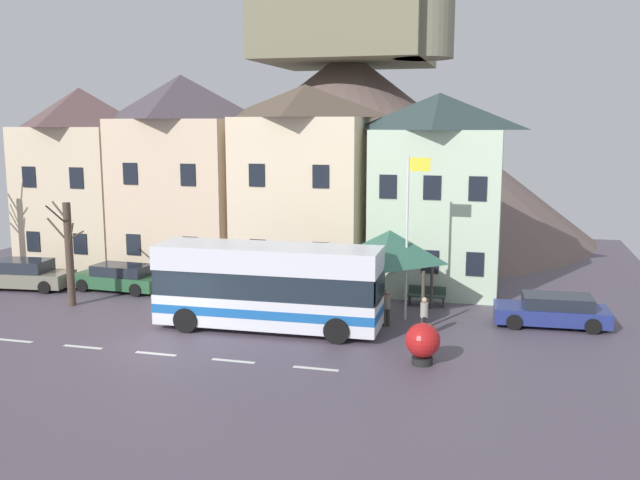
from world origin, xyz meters
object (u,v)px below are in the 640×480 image
object	(u,v)px
hilltop_castle	(348,136)
bus_shelter	(390,246)
townhouse_03	(437,193)
pedestrian_00	(424,315)
transit_bus	(268,288)
pedestrian_01	(386,307)
flagpole	(409,226)
parked_car_00	(553,311)
public_bench	(427,295)
townhouse_00	(84,179)
townhouse_02	(305,184)
harbour_buoy	(423,342)
bare_tree_00	(69,252)
parked_car_02	(26,275)
townhouse_01	(184,176)
parked_car_01	(120,278)

from	to	relation	value
hilltop_castle	bus_shelter	bearing A→B (deg)	-72.88
townhouse_03	pedestrian_00	distance (m)	8.96
transit_bus	pedestrian_01	bearing A→B (deg)	18.89
pedestrian_01	flagpole	xyz separation A→B (m)	(0.71, 1.17, 3.19)
hilltop_castle	townhouse_03	bearing A→B (deg)	-63.95
parked_car_00	public_bench	distance (m)	5.72
townhouse_00	flagpole	size ratio (longest dim) A/B	1.47
public_bench	hilltop_castle	bearing A→B (deg)	112.27
townhouse_02	parked_car_00	distance (m)	14.10
townhouse_02	hilltop_castle	bearing A→B (deg)	95.31
bus_shelter	flagpole	xyz separation A→B (m)	(0.86, -0.39, 0.96)
transit_bus	bus_shelter	bearing A→B (deg)	35.08
townhouse_00	bus_shelter	size ratio (longest dim) A/B	2.71
harbour_buoy	townhouse_02	bearing A→B (deg)	123.00
parked_car_00	pedestrian_00	size ratio (longest dim) A/B	2.95
townhouse_03	hilltop_castle	bearing A→B (deg)	116.05
bus_shelter	bare_tree_00	distance (m)	14.44
harbour_buoy	pedestrian_00	bearing A→B (deg)	95.76
flagpole	hilltop_castle	bearing A→B (deg)	108.78
bus_shelter	hilltop_castle	bearing A→B (deg)	107.12
bare_tree_00	townhouse_00	bearing A→B (deg)	118.34
parked_car_02	flagpole	distance (m)	19.63
pedestrian_00	harbour_buoy	world-z (taller)	pedestrian_00
townhouse_01	pedestrian_00	size ratio (longest dim) A/B	6.86
pedestrian_01	harbour_buoy	distance (m)	4.66
townhouse_03	transit_bus	world-z (taller)	townhouse_03
bus_shelter	harbour_buoy	distance (m)	6.55
townhouse_03	parked_car_00	distance (m)	8.54
pedestrian_01	public_bench	world-z (taller)	pedestrian_01
townhouse_00	hilltop_castle	xyz separation A→B (m)	(11.47, 16.94, 2.18)
bus_shelter	pedestrian_00	bearing A→B (deg)	-54.78
parked_car_00	parked_car_02	world-z (taller)	parked_car_02
parked_car_01	transit_bus	bearing A→B (deg)	157.97
townhouse_02	townhouse_03	distance (m)	6.86
bus_shelter	public_bench	world-z (taller)	bus_shelter
parked_car_00	pedestrian_01	world-z (taller)	pedestrian_01
townhouse_02	bare_tree_00	bearing A→B (deg)	-138.56
pedestrian_00	flagpole	distance (m)	3.94
townhouse_02	bus_shelter	xyz separation A→B (m)	(5.42, -5.86, -2.03)
bus_shelter	pedestrian_00	xyz separation A→B (m)	(1.81, -2.57, -2.18)
public_bench	parked_car_01	bearing A→B (deg)	-175.92
parked_car_02	bare_tree_00	distance (m)	5.11
parked_car_01	parked_car_02	xyz separation A→B (m)	(-4.78, -0.82, 0.06)
townhouse_02	parked_car_02	world-z (taller)	townhouse_02
bare_tree_00	pedestrian_00	bearing A→B (deg)	-2.09
townhouse_00	parked_car_01	world-z (taller)	townhouse_00
parked_car_01	pedestrian_00	bearing A→B (deg)	169.59
hilltop_castle	parked_car_00	bearing A→B (deg)	-58.53
townhouse_01	townhouse_03	world-z (taller)	townhouse_01
hilltop_castle	parked_car_01	bearing A→B (deg)	-107.38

